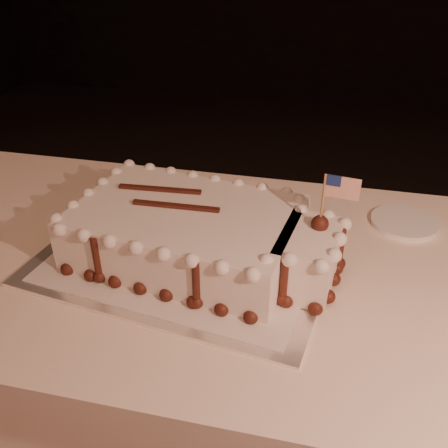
% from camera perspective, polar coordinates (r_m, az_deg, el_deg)
% --- Properties ---
extents(banquet_table, '(2.40, 0.80, 0.75)m').
position_cam_1_polar(banquet_table, '(1.31, 12.87, -19.04)').
color(banquet_table, '#FFDBC5').
rests_on(banquet_table, ground).
extents(cake_board, '(0.66, 0.53, 0.01)m').
position_cam_1_polar(cake_board, '(1.07, -4.18, -3.55)').
color(cake_board, white).
rests_on(cake_board, banquet_table).
extents(doily, '(0.59, 0.48, 0.00)m').
position_cam_1_polar(doily, '(1.07, -4.19, -3.33)').
color(doily, silver).
rests_on(doily, cake_board).
extents(sheet_cake, '(0.59, 0.38, 0.22)m').
position_cam_1_polar(sheet_cake, '(1.03, -2.70, -1.22)').
color(sheet_cake, white).
rests_on(sheet_cake, doily).
extents(side_plate, '(0.16, 0.16, 0.01)m').
position_cam_1_polar(side_plate, '(1.25, 19.92, 0.20)').
color(side_plate, white).
rests_on(side_plate, banquet_table).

